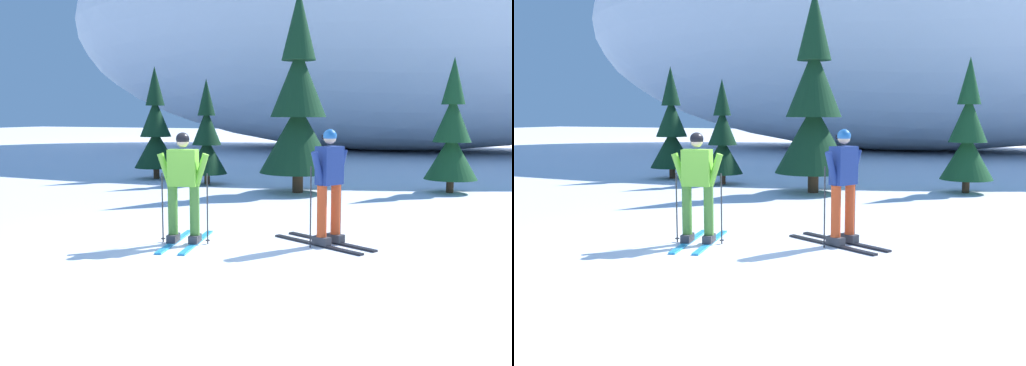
% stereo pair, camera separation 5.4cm
% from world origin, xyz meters
% --- Properties ---
extents(ground_plane, '(120.00, 120.00, 0.00)m').
position_xyz_m(ground_plane, '(0.00, 0.00, 0.00)').
color(ground_plane, white).
extents(skier_lime_jacket, '(0.84, 1.71, 1.71)m').
position_xyz_m(skier_lime_jacket, '(-0.40, 0.12, 0.90)').
color(skier_lime_jacket, '#2893CC').
rests_on(skier_lime_jacket, ground).
extents(skier_navy_jacket, '(1.75, 1.12, 1.77)m').
position_xyz_m(skier_navy_jacket, '(1.65, 0.93, 0.92)').
color(skier_navy_jacket, black).
rests_on(skier_navy_jacket, ground).
extents(pine_tree_far_left, '(1.32, 1.32, 3.41)m').
position_xyz_m(pine_tree_far_left, '(-5.78, 7.61, 1.43)').
color(pine_tree_far_left, '#47301E').
rests_on(pine_tree_far_left, ground).
extents(pine_tree_center_left, '(1.14, 1.14, 2.95)m').
position_xyz_m(pine_tree_center_left, '(-3.67, 6.96, 1.24)').
color(pine_tree_center_left, '#47301E').
rests_on(pine_tree_center_left, ground).
extents(pine_tree_center, '(1.22, 1.22, 3.17)m').
position_xyz_m(pine_tree_center, '(-2.73, 11.98, 1.32)').
color(pine_tree_center, '#47301E').
rests_on(pine_tree_center, ground).
extents(pine_tree_center_right, '(1.95, 1.95, 5.04)m').
position_xyz_m(pine_tree_center_right, '(-0.74, 6.34, 2.11)').
color(pine_tree_center_right, '#47301E').
rests_on(pine_tree_center_right, ground).
extents(pine_tree_far_right, '(1.31, 1.31, 3.39)m').
position_xyz_m(pine_tree_far_right, '(2.81, 7.83, 1.42)').
color(pine_tree_far_right, '#47301E').
rests_on(pine_tree_far_right, ground).
extents(snow_ridge_background, '(38.04, 20.90, 14.77)m').
position_xyz_m(snow_ridge_background, '(-1.95, 24.39, 7.39)').
color(snow_ridge_background, white).
rests_on(snow_ridge_background, ground).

